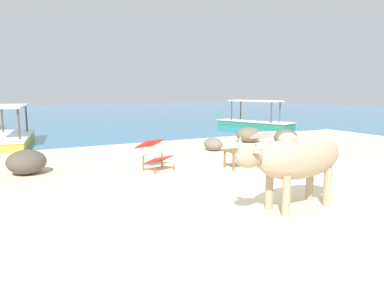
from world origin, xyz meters
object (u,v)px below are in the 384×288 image
(bottle, at_px, (240,145))
(deck_chair_far, at_px, (266,143))
(low_bench_table, at_px, (242,152))
(boat_green, at_px, (255,122))
(deck_chair_near, at_px, (154,152))
(boat_yellow, at_px, (11,137))
(cow, at_px, (298,158))

(bottle, relative_size, deck_chair_far, 0.35)
(low_bench_table, relative_size, boat_green, 0.20)
(boat_green, bearing_deg, deck_chair_far, 124.15)
(deck_chair_near, relative_size, boat_green, 0.23)
(low_bench_table, distance_m, boat_green, 9.02)
(boat_yellow, bearing_deg, cow, 30.63)
(low_bench_table, relative_size, deck_chair_far, 0.90)
(boat_green, relative_size, boat_yellow, 1.01)
(low_bench_table, height_order, bottle, bottle)
(cow, xyz_separation_m, deck_chair_near, (-0.92, 3.45, -0.38))
(low_bench_table, bearing_deg, deck_chair_near, 157.75)
(low_bench_table, relative_size, deck_chair_near, 0.86)
(cow, distance_m, deck_chair_near, 3.59)
(low_bench_table, distance_m, boat_yellow, 7.85)
(cow, relative_size, deck_chair_far, 2.44)
(deck_chair_far, bearing_deg, boat_green, 154.55)
(bottle, bearing_deg, cow, -107.44)
(low_bench_table, bearing_deg, boat_yellow, 126.27)
(deck_chair_near, bearing_deg, boat_green, 113.56)
(cow, bearing_deg, bottle, -112.15)
(cow, relative_size, bottle, 6.98)
(low_bench_table, xyz_separation_m, boat_green, (5.72, 6.97, -0.10))
(low_bench_table, xyz_separation_m, deck_chair_near, (-1.83, 0.76, 0.03))
(boat_green, bearing_deg, cow, 125.05)
(bottle, relative_size, boat_yellow, 0.08)
(cow, distance_m, deck_chair_far, 4.13)
(deck_chair_far, height_order, boat_yellow, boat_yellow)
(low_bench_table, distance_m, deck_chair_far, 1.52)
(low_bench_table, bearing_deg, boat_green, 50.96)
(deck_chair_near, distance_m, boat_green, 9.78)
(bottle, height_order, deck_chair_near, bottle)
(low_bench_table, height_order, deck_chair_near, deck_chair_near)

